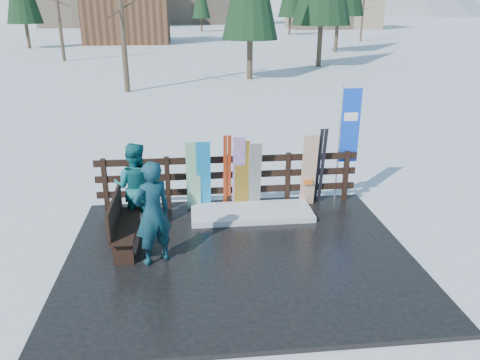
{
  "coord_description": "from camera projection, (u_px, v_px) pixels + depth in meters",
  "views": [
    {
      "loc": [
        -0.77,
        -7.22,
        4.15
      ],
      "look_at": [
        0.12,
        1.0,
        1.1
      ],
      "focal_mm": 35.0,
      "sensor_mm": 36.0,
      "label": 1
    }
  ],
  "objects": [
    {
      "name": "snowboard_0",
      "position": [
        204.0,
        176.0,
        9.75
      ],
      "size": [
        0.29,
        0.36,
        1.56
      ],
      "primitive_type": "cube",
      "rotation": [
        0.21,
        0.0,
        0.0
      ],
      "color": "#138BCD",
      "rests_on": "deck"
    },
    {
      "name": "ski_pair_a",
      "position": [
        227.0,
        172.0,
        9.85
      ],
      "size": [
        0.16,
        0.33,
        1.66
      ],
      "color": "#AE3715",
      "rests_on": "deck"
    },
    {
      "name": "person_front",
      "position": [
        153.0,
        213.0,
        7.68
      ],
      "size": [
        0.78,
        0.7,
        1.8
      ],
      "primitive_type": "imported",
      "rotation": [
        0.0,
        0.0,
        3.68
      ],
      "color": "#124F4F",
      "rests_on": "deck"
    },
    {
      "name": "snowboard_1",
      "position": [
        193.0,
        177.0,
        9.73
      ],
      "size": [
        0.29,
        0.27,
        1.55
      ],
      "primitive_type": "cube",
      "rotation": [
        0.16,
        0.0,
        0.0
      ],
      "color": "white",
      "rests_on": "deck"
    },
    {
      "name": "snowboard_5",
      "position": [
        309.0,
        171.0,
        9.96
      ],
      "size": [
        0.32,
        0.23,
        1.62
      ],
      "primitive_type": "cube",
      "rotation": [
        0.13,
        0.0,
        0.0
      ],
      "color": "white",
      "rests_on": "deck"
    },
    {
      "name": "rental_flag",
      "position": [
        347.0,
        130.0,
        10.03
      ],
      "size": [
        0.45,
        0.04,
        2.6
      ],
      "color": "silver",
      "rests_on": "deck"
    },
    {
      "name": "snowboard_2",
      "position": [
        242.0,
        175.0,
        9.83
      ],
      "size": [
        0.31,
        0.26,
        1.54
      ],
      "primitive_type": "cube",
      "rotation": [
        0.15,
        0.0,
        0.0
      ],
      "color": "yellow",
      "rests_on": "deck"
    },
    {
      "name": "snowboard_4",
      "position": [
        255.0,
        176.0,
        9.87
      ],
      "size": [
        0.27,
        0.29,
        1.48
      ],
      "primitive_type": "cube",
      "rotation": [
        0.18,
        0.0,
        0.0
      ],
      "color": "black",
      "rests_on": "deck"
    },
    {
      "name": "fence",
      "position": [
        229.0,
        177.0,
        10.05
      ],
      "size": [
        5.6,
        0.1,
        1.15
      ],
      "color": "black",
      "rests_on": "deck"
    },
    {
      "name": "bench",
      "position": [
        122.0,
        222.0,
        8.27
      ],
      "size": [
        0.41,
        1.5,
        0.97
      ],
      "color": "black",
      "rests_on": "deck"
    },
    {
      "name": "ground",
      "position": [
        240.0,
        258.0,
        8.25
      ],
      "size": [
        700.0,
        700.0,
        0.0
      ],
      "primitive_type": "plane",
      "color": "white",
      "rests_on": "ground"
    },
    {
      "name": "person_back",
      "position": [
        135.0,
        187.0,
        8.93
      ],
      "size": [
        0.95,
        0.8,
        1.73
      ],
      "primitive_type": "imported",
      "rotation": [
        0.0,
        0.0,
        2.95
      ],
      "color": "#14656B",
      "rests_on": "deck"
    },
    {
      "name": "snow_patch",
      "position": [
        252.0,
        213.0,
        9.74
      ],
      "size": [
        2.5,
        1.0,
        0.12
      ],
      "primitive_type": "cube",
      "color": "white",
      "rests_on": "deck"
    },
    {
      "name": "ski_pair_b",
      "position": [
        320.0,
        167.0,
        10.04
      ],
      "size": [
        0.17,
        0.31,
        1.74
      ],
      "color": "black",
      "rests_on": "deck"
    },
    {
      "name": "deck",
      "position": [
        240.0,
        256.0,
        8.24
      ],
      "size": [
        6.0,
        5.0,
        0.08
      ],
      "primitive_type": "cube",
      "color": "black",
      "rests_on": "ground"
    },
    {
      "name": "snowboard_3",
      "position": [
        239.0,
        173.0,
        9.81
      ],
      "size": [
        0.26,
        0.35,
        1.64
      ],
      "primitive_type": "cube",
      "rotation": [
        0.2,
        0.0,
        0.0
      ],
      "color": "white",
      "rests_on": "deck"
    }
  ]
}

